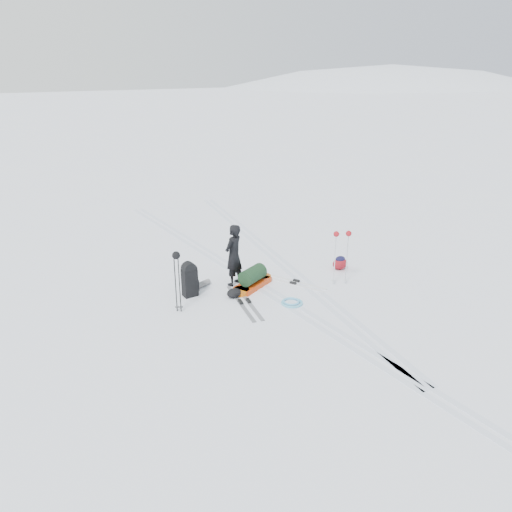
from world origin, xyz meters
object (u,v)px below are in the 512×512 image
(pulk_sled, at_px, (253,280))
(expedition_rucksack, at_px, (191,279))
(skier, at_px, (234,255))
(ski_poles_black, at_px, (176,263))

(pulk_sled, relative_size, expedition_rucksack, 1.61)
(skier, bearing_deg, pulk_sled, 101.61)
(expedition_rucksack, bearing_deg, pulk_sled, -16.44)
(ski_poles_black, bearing_deg, expedition_rucksack, 28.44)
(pulk_sled, relative_size, ski_poles_black, 0.98)
(expedition_rucksack, height_order, ski_poles_black, ski_poles_black)
(skier, height_order, pulk_sled, skier)
(pulk_sled, distance_m, ski_poles_black, 2.39)
(expedition_rucksack, xyz_separation_m, ski_poles_black, (-0.60, -0.68, 0.80))
(skier, xyz_separation_m, expedition_rucksack, (-1.20, -0.05, -0.40))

